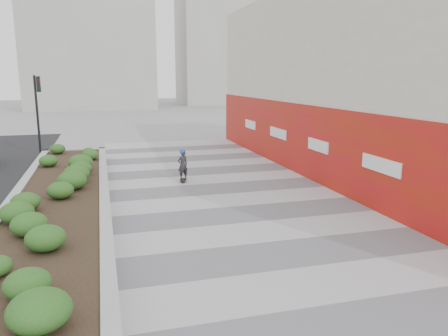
# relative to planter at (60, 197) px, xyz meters

# --- Properties ---
(ground) EXTENTS (160.00, 160.00, 0.00)m
(ground) POSITION_rel_planter_xyz_m (5.50, -7.00, -0.42)
(ground) COLOR gray
(ground) RESTS_ON ground
(walkway) EXTENTS (8.00, 36.00, 0.01)m
(walkway) POSITION_rel_planter_xyz_m (5.50, -4.00, -0.41)
(walkway) COLOR #A8A8AD
(walkway) RESTS_ON ground
(building) EXTENTS (6.04, 24.08, 8.00)m
(building) POSITION_rel_planter_xyz_m (12.48, 1.98, 3.56)
(building) COLOR beige
(building) RESTS_ON ground
(planter) EXTENTS (3.00, 18.00, 0.90)m
(planter) POSITION_rel_planter_xyz_m (0.00, 0.00, 0.00)
(planter) COLOR #9E9EA0
(planter) RESTS_ON ground
(traffic_signal_near) EXTENTS (0.33, 0.28, 4.20)m
(traffic_signal_near) POSITION_rel_planter_xyz_m (-1.73, 10.50, 2.34)
(traffic_signal_near) COLOR black
(traffic_signal_near) RESTS_ON ground
(distant_bldg_north_l) EXTENTS (16.00, 12.00, 20.00)m
(distant_bldg_north_l) POSITION_rel_planter_xyz_m (0.50, 48.00, 9.58)
(distant_bldg_north_l) COLOR #ADAAA3
(distant_bldg_north_l) RESTS_ON ground
(distant_bldg_north_r) EXTENTS (14.00, 10.00, 24.00)m
(distant_bldg_north_r) POSITION_rel_planter_xyz_m (20.50, 53.00, 11.58)
(distant_bldg_north_r) COLOR #ADAAA3
(distant_bldg_north_r) RESTS_ON ground
(manhole_cover) EXTENTS (0.44, 0.44, 0.01)m
(manhole_cover) POSITION_rel_planter_xyz_m (6.00, -4.00, -0.42)
(manhole_cover) COLOR #595654
(manhole_cover) RESTS_ON ground
(skateboarder) EXTENTS (0.50, 0.75, 1.35)m
(skateboarder) POSITION_rel_planter_xyz_m (4.41, 2.67, 0.27)
(skateboarder) COLOR beige
(skateboarder) RESTS_ON ground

